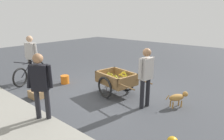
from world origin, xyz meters
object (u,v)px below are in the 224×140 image
object	(u,v)px
bicycle	(30,73)
bystander_person	(40,83)
vendor_person	(146,73)
plastic_bucket	(65,79)
dog	(178,97)
fruit_cart	(116,80)
apple_crate	(37,93)
cyclist_person	(31,54)

from	to	relation	value
bicycle	bystander_person	size ratio (longest dim) A/B	0.98
vendor_person	plastic_bucket	xyz separation A→B (m)	(3.13, 0.19, -0.79)
plastic_bucket	bystander_person	size ratio (longest dim) A/B	0.18
dog	vendor_person	bearing A→B (deg)	40.34
fruit_cart	dog	distance (m)	1.82
vendor_person	apple_crate	size ratio (longest dim) A/B	3.56
fruit_cart	apple_crate	distance (m)	2.39
dog	plastic_bucket	distance (m)	3.87
dog	bystander_person	bearing A→B (deg)	53.49
fruit_cart	apple_crate	world-z (taller)	fruit_cart
bicycle	bystander_person	bearing A→B (deg)	156.65
fruit_cart	bicycle	size ratio (longest dim) A/B	1.13
cyclist_person	dog	xyz separation A→B (m)	(-4.91, -1.31, -0.73)
cyclist_person	bystander_person	distance (m)	3.23
fruit_cart	bystander_person	distance (m)	2.41
apple_crate	plastic_bucket	bearing A→B (deg)	-73.58
fruit_cart	bicycle	xyz separation A→B (m)	(3.08, 1.11, -0.09)
fruit_cart	bystander_person	xyz separation A→B (m)	(0.21, 2.34, 0.51)
vendor_person	dog	size ratio (longest dim) A/B	2.65
fruit_cart	plastic_bucket	xyz separation A→B (m)	(2.02, 0.41, -0.29)
cyclist_person	fruit_cart	bearing A→B (deg)	-162.89
bicycle	plastic_bucket	world-z (taller)	bicycle
vendor_person	apple_crate	world-z (taller)	vendor_person
bystander_person	vendor_person	bearing A→B (deg)	-121.99
cyclist_person	bicycle	bearing A→B (deg)	112.01
fruit_cart	vendor_person	size ratio (longest dim) A/B	1.13
dog	apple_crate	size ratio (longest dim) A/B	1.34
vendor_person	apple_crate	bearing A→B (deg)	28.57
plastic_bucket	vendor_person	bearing A→B (deg)	-176.53
fruit_cart	dog	bearing A→B (deg)	-168.96
bystander_person	fruit_cart	bearing A→B (deg)	-95.18
vendor_person	bicycle	distance (m)	4.33
cyclist_person	plastic_bucket	world-z (taller)	cyclist_person
apple_crate	dog	bearing A→B (deg)	-148.88
cyclist_person	plastic_bucket	size ratio (longest dim) A/B	5.68
fruit_cart	bicycle	world-z (taller)	bicycle
vendor_person	bystander_person	world-z (taller)	bystander_person
vendor_person	plastic_bucket	size ratio (longest dim) A/B	5.36
plastic_bucket	fruit_cart	bearing A→B (deg)	-168.64
fruit_cart	cyclist_person	xyz separation A→B (m)	(3.13, 0.97, 0.56)
dog	plastic_bucket	size ratio (longest dim) A/B	2.02
bystander_person	dog	bearing A→B (deg)	-126.51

